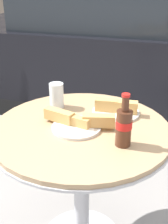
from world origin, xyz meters
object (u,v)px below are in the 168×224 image
at_px(lunch_plate_far, 78,122).
at_px(parked_car, 148,48).
at_px(bistro_table, 81,158).
at_px(lunch_plate_near, 116,110).
at_px(drinking_glass, 57,97).
at_px(cola_bottle_left, 124,126).

xyz_separation_m(lunch_plate_far, parked_car, (0.06, 2.11, -0.13)).
xyz_separation_m(bistro_table, lunch_plate_near, (0.12, 0.17, 0.19)).
distance_m(bistro_table, lunch_plate_near, 0.28).
xyz_separation_m(drinking_glass, lunch_plate_far, (0.17, -0.17, -0.03)).
relative_size(drinking_glass, lunch_plate_near, 0.55).
bearing_deg(bistro_table, lunch_plate_near, 55.56).
distance_m(cola_bottle_left, drinking_glass, 0.45).
bearing_deg(parked_car, cola_bottle_left, -86.05).
bearing_deg(lunch_plate_near, bistro_table, -124.44).
bearing_deg(drinking_glass, lunch_plate_far, -44.85).
relative_size(bistro_table, cola_bottle_left, 3.75).
bearing_deg(cola_bottle_left, lunch_plate_near, 108.04).
relative_size(cola_bottle_left, parked_car, 0.05).
distance_m(lunch_plate_near, lunch_plate_far, 0.23).
bearing_deg(cola_bottle_left, drinking_glass, 147.35).
relative_size(bistro_table, lunch_plate_far, 2.45).
relative_size(cola_bottle_left, drinking_glass, 1.69).
bearing_deg(lunch_plate_near, drinking_glass, -176.43).
xyz_separation_m(bistro_table, parked_car, (0.05, 2.10, 0.07)).
xyz_separation_m(cola_bottle_left, drinking_glass, (-0.38, 0.24, -0.03)).
distance_m(drinking_glass, lunch_plate_far, 0.24).
bearing_deg(lunch_plate_far, bistro_table, 58.54).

